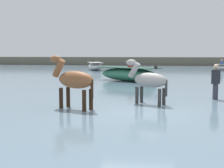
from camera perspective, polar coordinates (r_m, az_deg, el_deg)
name	(u,v)px	position (r m, az deg, el deg)	size (l,w,h in m)	color
ground_plane	(137,120)	(9.36, 4.74, -6.78)	(120.00, 120.00, 0.00)	#666051
water_surface	(145,83)	(19.22, 6.23, 0.27)	(90.00, 90.00, 0.28)	slate
horse_lead_grey	(149,81)	(10.41, 6.99, 0.52)	(1.59, 1.10, 1.82)	gray
horse_trailing_chestnut	(74,81)	(9.55, -7.31, 0.56)	(1.75, 1.12, 1.98)	brown
boat_distant_east	(128,74)	(18.78, 3.12, 1.91)	(4.30, 3.39, 1.34)	#337556
boat_distant_west	(95,66)	(30.39, -3.24, 3.42)	(2.41, 3.91, 0.91)	silver
person_onlooker_right	(216,84)	(12.07, 19.16, -0.02)	(0.36, 0.37, 1.63)	#383842
far_shoreline	(149,62)	(41.80, 6.99, 4.17)	(80.00, 2.40, 1.41)	#605B4C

